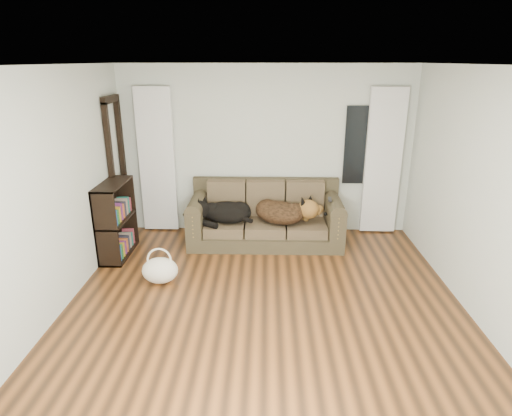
{
  "coord_description": "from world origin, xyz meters",
  "views": [
    {
      "loc": [
        0.01,
        -4.07,
        2.65
      ],
      "look_at": [
        -0.13,
        1.6,
        0.67
      ],
      "focal_mm": 30.0,
      "sensor_mm": 36.0,
      "label": 1
    }
  ],
  "objects_px": {
    "sofa": "(265,214)",
    "dog_black_lab": "(224,213)",
    "bookshelf": "(116,222)",
    "tote_bag": "(160,271)",
    "dog_shepherd": "(283,213)"
  },
  "relations": [
    {
      "from": "dog_black_lab",
      "to": "bookshelf",
      "type": "relative_size",
      "value": 0.68
    },
    {
      "from": "sofa",
      "to": "tote_bag",
      "type": "bearing_deg",
      "value": -135.04
    },
    {
      "from": "tote_bag",
      "to": "bookshelf",
      "type": "height_order",
      "value": "bookshelf"
    },
    {
      "from": "dog_black_lab",
      "to": "bookshelf",
      "type": "distance_m",
      "value": 1.54
    },
    {
      "from": "dog_black_lab",
      "to": "dog_shepherd",
      "type": "bearing_deg",
      "value": 8.6
    },
    {
      "from": "tote_bag",
      "to": "bookshelf",
      "type": "relative_size",
      "value": 0.42
    },
    {
      "from": "dog_black_lab",
      "to": "tote_bag",
      "type": "relative_size",
      "value": 1.62
    },
    {
      "from": "sofa",
      "to": "dog_black_lab",
      "type": "xyz_separation_m",
      "value": [
        -0.61,
        -0.08,
        0.03
      ]
    },
    {
      "from": "sofa",
      "to": "dog_shepherd",
      "type": "height_order",
      "value": "sofa"
    },
    {
      "from": "dog_black_lab",
      "to": "dog_shepherd",
      "type": "xyz_separation_m",
      "value": [
        0.87,
        -0.01,
        0.01
      ]
    },
    {
      "from": "dog_black_lab",
      "to": "dog_shepherd",
      "type": "distance_m",
      "value": 0.87
    },
    {
      "from": "sofa",
      "to": "bookshelf",
      "type": "relative_size",
      "value": 2.14
    },
    {
      "from": "dog_shepherd",
      "to": "tote_bag",
      "type": "bearing_deg",
      "value": 69.62
    },
    {
      "from": "sofa",
      "to": "dog_shepherd",
      "type": "relative_size",
      "value": 2.86
    },
    {
      "from": "sofa",
      "to": "bookshelf",
      "type": "xyz_separation_m",
      "value": [
        -2.09,
        -0.51,
        0.05
      ]
    }
  ]
}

